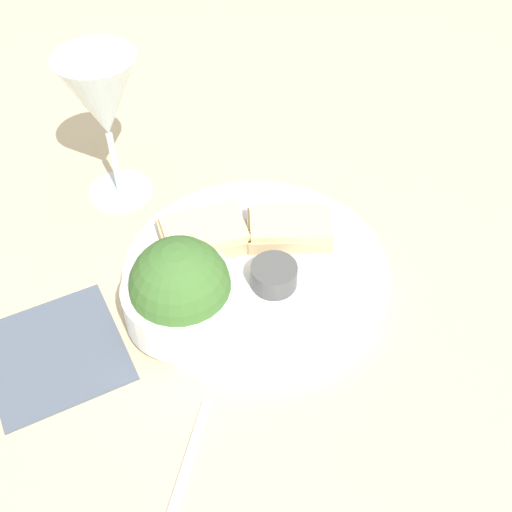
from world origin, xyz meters
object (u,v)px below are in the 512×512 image
Objects in this scene: cheese_toast_near at (204,234)px; wine_glass at (102,101)px; sauce_ramekin at (274,274)px; fork at (179,487)px; cheese_toast_far at (289,228)px; napkin at (55,352)px; salad_bowl at (181,292)px.

cheese_toast_near is 0.54× the size of wine_glass.
fork is (0.17, 0.16, -0.03)m from sauce_ramekin.
cheese_toast_far is 0.25m from wine_glass.
napkin is at bearing -4.21° from sauce_ramekin.
cheese_toast_near is 0.28m from fork.
fork is at bearing 81.09° from wine_glass.
salad_bowl is 0.18m from fork.
salad_bowl reaches higher than fork.
salad_bowl is 0.10m from sauce_ramekin.
napkin is (0.28, 0.04, -0.02)m from cheese_toast_far.
napkin is at bearing -7.59° from salad_bowl.
salad_bowl is 0.63× the size of wine_glass.
sauce_ramekin is 0.36× the size of napkin.
cheese_toast_far is at bearing -129.17° from sauce_ramekin.
wine_glass is (0.06, -0.14, 0.11)m from cheese_toast_near.
wine_glass reaches higher than salad_bowl.
salad_bowl is at bearing 90.79° from wine_glass.
salad_bowl is at bearing 0.16° from sauce_ramekin.
napkin is (0.13, 0.21, -0.13)m from wine_glass.
napkin and fork have the same top height.
sauce_ramekin is 0.07m from cheese_toast_far.
wine_glass is at bearing -65.21° from sauce_ramekin.
wine_glass is at bearing -98.91° from fork.
wine_glass reaches higher than cheese_toast_far.
salad_bowl is 0.81× the size of fork.
salad_bowl is 0.84× the size of napkin.
salad_bowl reaches higher than sauce_ramekin.
cheese_toast_near is at bearing -159.34° from napkin.
cheese_toast_far reaches higher than napkin.
napkin is at bearing 8.17° from cheese_toast_far.
wine_glass reaches higher than fork.
sauce_ramekin is 0.27m from wine_glass.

